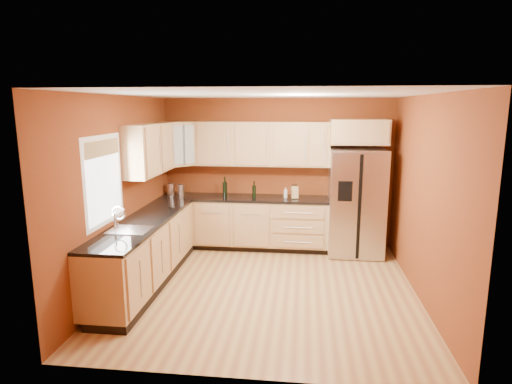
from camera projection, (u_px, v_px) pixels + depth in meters
floor at (266, 289)px, 5.85m from camera, size 4.00×4.00×0.00m
ceiling at (267, 94)px, 5.35m from camera, size 4.00×4.00×0.00m
wall_back at (277, 173)px, 7.55m from camera, size 4.00×0.04×2.60m
wall_front at (246, 243)px, 3.65m from camera, size 4.00×0.04×2.60m
wall_left at (121, 192)px, 5.82m from camera, size 0.04×4.00×2.60m
wall_right at (425, 199)px, 5.38m from camera, size 0.04×4.00×2.60m
base_cabinets_back at (244, 224)px, 7.49m from camera, size 2.90×0.60×0.88m
base_cabinets_left at (145, 253)px, 5.96m from camera, size 0.60×2.80×0.88m
countertop_back at (244, 198)px, 7.39m from camera, size 2.90×0.62×0.04m
countertop_left at (144, 221)px, 5.87m from camera, size 0.62×2.80×0.04m
upper_cabinets_back at (262, 144)px, 7.32m from camera, size 2.30×0.33×0.75m
upper_cabinets_left at (150, 149)px, 6.41m from camera, size 0.33×1.35×0.75m
corner_upper_cabinet at (179, 144)px, 7.31m from camera, size 0.67×0.67×0.75m
over_fridge_cabinet at (359, 132)px, 6.96m from camera, size 0.92×0.60×0.40m
refrigerator at (356, 202)px, 7.11m from camera, size 0.90×0.75×1.78m
window at (104, 180)px, 5.29m from camera, size 0.03×0.90×1.00m
sink_faucet at (129, 219)px, 5.35m from camera, size 0.50×0.42×0.30m
canister_left at (181, 190)px, 7.47m from camera, size 0.16×0.16×0.20m
canister_right at (171, 189)px, 7.53m from camera, size 0.14×0.14×0.21m
wine_bottle_a at (254, 190)px, 7.28m from camera, size 0.08×0.08×0.29m
wine_bottle_b at (225, 186)px, 7.43m from camera, size 0.08×0.08×0.34m
knife_block at (295, 192)px, 7.24m from camera, size 0.12×0.12×0.21m
soap_dispenser at (286, 193)px, 7.29m from camera, size 0.06×0.06×0.18m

